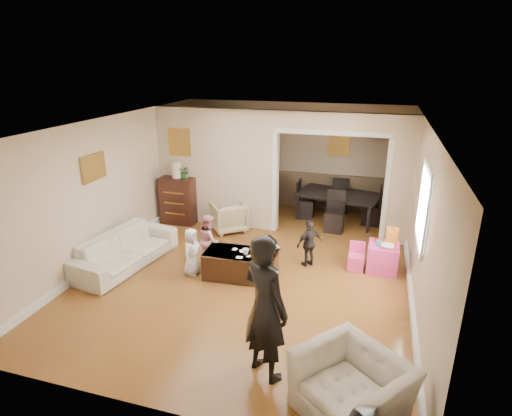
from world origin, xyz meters
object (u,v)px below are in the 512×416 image
(coffee_cup, at_px, (246,252))
(child_kneel_a, at_px, (192,252))
(armchair_front, at_px, (352,388))
(cyan_cup, at_px, (378,243))
(table_lamp, at_px, (177,170))
(child_kneel_b, at_px, (210,240))
(coffee_table, at_px, (241,265))
(sofa, at_px, (125,249))
(adult_person, at_px, (265,308))
(dresser, at_px, (179,200))
(armchair_back, at_px, (229,217))
(dining_table, at_px, (338,207))
(play_table, at_px, (383,258))
(child_toddler, at_px, (309,243))

(coffee_cup, bearing_deg, child_kneel_a, -173.99)
(armchair_front, distance_m, cyan_cup, 3.39)
(table_lamp, distance_m, child_kneel_b, 2.40)
(coffee_table, distance_m, coffee_cup, 0.30)
(sofa, relative_size, table_lamp, 5.81)
(adult_person, bearing_deg, dresser, -19.98)
(coffee_table, relative_size, coffee_cup, 11.47)
(armchair_back, xyz_separation_m, child_kneel_a, (0.07, -2.05, 0.10))
(sofa, distance_m, dining_table, 4.82)
(sofa, bearing_deg, armchair_front, -110.08)
(table_lamp, xyz_separation_m, cyan_cup, (4.41, -1.15, -0.71))
(play_table, bearing_deg, table_lamp, 166.31)
(sofa, xyz_separation_m, dining_table, (3.47, 3.35, 0.02))
(armchair_back, distance_m, dresser, 1.28)
(coffee_table, distance_m, adult_person, 2.47)
(armchair_front, bearing_deg, armchair_back, 162.20)
(armchair_back, distance_m, cyan_cup, 3.32)
(dresser, xyz_separation_m, play_table, (4.51, -1.10, -0.29))
(sofa, height_order, dining_table, dining_table)
(coffee_table, relative_size, cyan_cup, 15.46)
(dresser, height_order, child_kneel_a, dresser)
(armchair_front, bearing_deg, adult_person, -160.45)
(armchair_front, xyz_separation_m, coffee_table, (-2.06, 2.50, -0.11))
(coffee_table, distance_m, dining_table, 3.44)
(coffee_table, height_order, child_kneel_b, child_kneel_b)
(dresser, xyz_separation_m, child_kneel_b, (1.47, -1.73, -0.06))
(sofa, xyz_separation_m, table_lamp, (-0.01, 2.21, 0.95))
(coffee_cup, bearing_deg, dining_table, 69.52)
(armchair_front, bearing_deg, dining_table, 135.68)
(dresser, bearing_deg, sofa, -89.78)
(cyan_cup, bearing_deg, sofa, -166.50)
(armchair_back, xyz_separation_m, cyan_cup, (3.16, -1.01, 0.22))
(dresser, bearing_deg, child_toddler, -21.70)
(armchair_back, distance_m, armchair_front, 5.31)
(armchair_back, bearing_deg, coffee_cup, 79.11)
(child_kneel_b, xyz_separation_m, child_toddler, (1.75, 0.45, -0.04))
(sofa, relative_size, dresser, 1.95)
(child_toddler, bearing_deg, dining_table, -140.41)
(cyan_cup, xyz_separation_m, child_kneel_a, (-3.09, -1.03, -0.11))
(dresser, distance_m, dining_table, 3.67)
(dining_table, bearing_deg, armchair_back, -137.25)
(dresser, xyz_separation_m, adult_person, (3.19, -4.18, 0.37))
(dresser, bearing_deg, child_kneel_a, -58.80)
(armchair_back, height_order, play_table, armchair_back)
(armchair_front, distance_m, child_kneel_b, 3.93)
(sofa, relative_size, coffee_table, 1.69)
(armchair_back, xyz_separation_m, coffee_cup, (1.02, -1.95, 0.19))
(sofa, bearing_deg, child_kneel_b, -63.22)
(table_lamp, xyz_separation_m, dining_table, (3.48, 1.15, -0.93))
(dining_table, relative_size, adult_person, 1.02)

